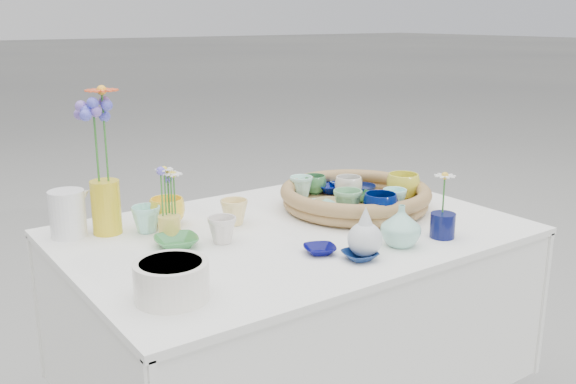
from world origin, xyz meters
TOP-DOWN VIEW (x-y plane):
  - wicker_tray at (0.28, 0.05)m, footprint 0.47×0.47m
  - tray_ceramic_0 at (0.31, 0.20)m, footprint 0.15×0.15m
  - tray_ceramic_1 at (0.37, 0.12)m, footprint 0.13×0.13m
  - tray_ceramic_2 at (0.44, 0.00)m, footprint 0.13×0.13m
  - tray_ceramic_3 at (0.30, 0.07)m, footprint 0.12×0.12m
  - tray_ceramic_4 at (0.17, -0.04)m, footprint 0.11×0.11m
  - tray_ceramic_5 at (0.13, 0.05)m, footprint 0.13×0.13m
  - tray_ceramic_6 at (0.18, 0.20)m, footprint 0.10×0.10m
  - tray_ceramic_7 at (0.31, 0.11)m, footprint 0.10×0.10m
  - tray_ceramic_8 at (0.38, 0.21)m, footprint 0.13×0.13m
  - tray_ceramic_9 at (0.23, -0.12)m, footprint 0.10×0.10m
  - tray_ceramic_10 at (0.16, 0.03)m, footprint 0.12×0.12m
  - tray_ceramic_11 at (0.33, -0.08)m, footprint 0.08×0.08m
  - tray_ceramic_12 at (0.24, 0.22)m, footprint 0.10×0.10m
  - loose_ceramic_0 at (-0.28, 0.24)m, footprint 0.13×0.13m
  - loose_ceramic_1 at (-0.11, 0.13)m, footprint 0.09×0.09m
  - loose_ceramic_2 at (-0.34, 0.05)m, footprint 0.14×0.14m
  - loose_ceramic_3 at (-0.22, 0.01)m, footprint 0.09×0.09m
  - loose_ceramic_4 at (-0.06, -0.20)m, footprint 0.11×0.11m
  - loose_ceramic_5 at (-0.35, 0.21)m, footprint 0.10×0.10m
  - loose_ceramic_6 at (-0.00, -0.29)m, footprint 0.10×0.10m
  - fluted_bowl at (-0.48, -0.24)m, footprint 0.18×0.18m
  - bud_vase_paleblue at (0.03, -0.28)m, footprint 0.12×0.12m
  - bud_vase_seafoam at (0.15, -0.28)m, footprint 0.12×0.12m
  - bud_vase_cobalt at (0.30, -0.30)m, footprint 0.09×0.09m
  - single_daisy at (0.30, -0.29)m, footprint 0.07×0.07m
  - tall_vase_yellow at (-0.44, 0.27)m, footprint 0.09×0.09m
  - gerbera at (-0.43, 0.26)m, footprint 0.11×0.11m
  - hydrangea at (-0.46, 0.27)m, footprint 0.09×0.09m
  - white_pitcher at (-0.54, 0.30)m, footprint 0.16×0.13m
  - daisy_cup at (-0.32, 0.12)m, footprint 0.06×0.06m
  - daisy_posy at (-0.32, 0.14)m, footprint 0.08×0.08m

SIDE VIEW (x-z plane):
  - loose_ceramic_4 at x=-0.06m, z-range 0.77..0.79m
  - loose_ceramic_6 at x=0.00m, z-range 0.77..0.79m
  - loose_ceramic_2 at x=-0.34m, z-range 0.77..0.79m
  - tray_ceramic_8 at x=0.38m, z-range 0.78..0.81m
  - tray_ceramic_5 at x=0.13m, z-range 0.78..0.81m
  - tray_ceramic_3 at x=0.30m, z-range 0.78..0.81m
  - daisy_cup at x=-0.32m, z-range 0.77..0.83m
  - tray_ceramic_1 at x=0.37m, z-range 0.78..0.81m
  - tray_ceramic_0 at x=0.31m, z-range 0.78..0.81m
  - tray_ceramic_10 at x=0.16m, z-range 0.78..0.82m
  - bud_vase_cobalt at x=0.30m, z-range 0.77..0.83m
  - loose_ceramic_3 at x=-0.22m, z-range 0.77..0.84m
  - loose_ceramic_1 at x=-0.11m, z-range 0.77..0.84m
  - loose_ceramic_5 at x=-0.35m, z-range 0.77..0.84m
  - wicker_tray at x=0.28m, z-range 0.77..0.84m
  - loose_ceramic_0 at x=-0.28m, z-range 0.77..0.85m
  - fluted_bowl at x=-0.48m, z-range 0.77..0.85m
  - tray_ceramic_12 at x=0.24m, z-range 0.78..0.84m
  - tray_ceramic_11 at x=0.33m, z-range 0.78..0.85m
  - tray_ceramic_6 at x=0.18m, z-range 0.78..0.85m
  - tray_ceramic_7 at x=0.31m, z-range 0.78..0.85m
  - bud_vase_seafoam at x=0.15m, z-range 0.77..0.88m
  - tray_ceramic_9 at x=0.23m, z-range 0.78..0.86m
  - tray_ceramic_4 at x=0.17m, z-range 0.78..0.86m
  - tray_ceramic_2 at x=0.44m, z-range 0.78..0.87m
  - white_pitcher at x=-0.54m, z-range 0.77..0.89m
  - bud_vase_paleblue at x=0.03m, z-range 0.77..0.90m
  - tall_vase_yellow at x=-0.44m, z-range 0.77..0.92m
  - single_daisy at x=0.30m, z-range 0.82..0.95m
  - daisy_posy at x=-0.32m, z-range 0.83..0.98m
  - hydrangea at x=-0.46m, z-range 0.88..1.15m
  - gerbera at x=-0.43m, z-range 0.91..1.17m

